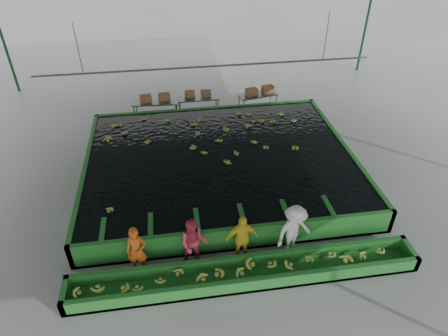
{
  "coord_description": "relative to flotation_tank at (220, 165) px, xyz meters",
  "views": [
    {
      "loc": [
        -1.75,
        -10.83,
        9.23
      ],
      "look_at": [
        0.0,
        0.5,
        1.0
      ],
      "focal_mm": 32.0,
      "sensor_mm": 36.0,
      "label": 1
    }
  ],
  "objects": [
    {
      "name": "ground",
      "position": [
        0.0,
        -1.5,
        -0.45
      ],
      "size": [
        80.0,
        80.0,
        0.0
      ],
      "primitive_type": "plane",
      "color": "gray",
      "rests_on": "ground"
    },
    {
      "name": "shed_roof",
      "position": [
        0.0,
        -1.5,
        4.55
      ],
      "size": [
        20.0,
        22.0,
        0.04
      ],
      "primitive_type": "cube",
      "color": "gray",
      "rests_on": "shed_posts"
    },
    {
      "name": "shed_posts",
      "position": [
        0.0,
        -1.5,
        2.05
      ],
      "size": [
        20.0,
        22.0,
        5.0
      ],
      "primitive_type": null,
      "color": "#15451F",
      "rests_on": "ground"
    },
    {
      "name": "flotation_tank",
      "position": [
        0.0,
        0.0,
        0.0
      ],
      "size": [
        10.0,
        8.0,
        0.9
      ],
      "primitive_type": null,
      "color": "#1F6923",
      "rests_on": "ground"
    },
    {
      "name": "tank_water",
      "position": [
        0.0,
        -0.0,
        0.4
      ],
      "size": [
        9.7,
        7.7,
        0.0
      ],
      "primitive_type": "cube",
      "color": "black",
      "rests_on": "flotation_tank"
    },
    {
      "name": "sorting_trough",
      "position": [
        0.0,
        -5.1,
        -0.2
      ],
      "size": [
        10.0,
        1.0,
        0.5
      ],
      "primitive_type": null,
      "color": "#1F6923",
      "rests_on": "ground"
    },
    {
      "name": "cableway_rail",
      "position": [
        0.0,
        3.5,
        2.55
      ],
      "size": [
        0.08,
        0.08,
        14.0
      ],
      "primitive_type": "cylinder",
      "color": "#59605B",
      "rests_on": "shed_roof"
    },
    {
      "name": "rail_hanger_left",
      "position": [
        -5.0,
        3.5,
        3.55
      ],
      "size": [
        0.04,
        0.04,
        2.0
      ],
      "primitive_type": "cylinder",
      "color": "#59605B",
      "rests_on": "shed_roof"
    },
    {
      "name": "rail_hanger_right",
      "position": [
        5.0,
        3.5,
        3.55
      ],
      "size": [
        0.04,
        0.04,
        2.0
      ],
      "primitive_type": "cylinder",
      "color": "#59605B",
      "rests_on": "shed_roof"
    },
    {
      "name": "worker_a",
      "position": [
        -2.99,
        -4.3,
        0.35
      ],
      "size": [
        0.63,
        0.46,
        1.6
      ],
      "primitive_type": "imported",
      "rotation": [
        0.0,
        0.0,
        -0.13
      ],
      "color": "#C05314",
      "rests_on": "ground"
    },
    {
      "name": "worker_b",
      "position": [
        -1.38,
        -4.3,
        0.39
      ],
      "size": [
        0.88,
        0.72,
        1.68
      ],
      "primitive_type": "imported",
      "rotation": [
        0.0,
        0.0,
        -0.1
      ],
      "color": "#C13349",
      "rests_on": "ground"
    },
    {
      "name": "worker_c",
      "position": [
        0.01,
        -4.3,
        0.37
      ],
      "size": [
        0.99,
        0.48,
        1.64
      ],
      "primitive_type": "imported",
      "rotation": [
        0.0,
        0.0,
        0.08
      ],
      "color": "yellow",
      "rests_on": "ground"
    },
    {
      "name": "worker_d",
      "position": [
        1.58,
        -4.3,
        0.44
      ],
      "size": [
        1.32,
        1.03,
        1.79
      ],
      "primitive_type": "imported",
      "rotation": [
        0.0,
        0.0,
        0.36
      ],
      "color": "white",
      "rests_on": "ground"
    },
    {
      "name": "packing_table_left",
      "position": [
        -2.35,
        4.82,
        0.03
      ],
      "size": [
        2.19,
        1.01,
        0.97
      ],
      "primitive_type": null,
      "rotation": [
        0.0,
        0.0,
        -0.07
      ],
      "color": "#59605B",
      "rests_on": "ground"
    },
    {
      "name": "packing_table_mid",
      "position": [
        -0.32,
        5.05,
        0.01
      ],
      "size": [
        2.01,
        0.81,
        0.92
      ],
      "primitive_type": null,
      "rotation": [
        0.0,
        0.0,
        -0.0
      ],
      "color": "#59605B",
      "rests_on": "ground"
    },
    {
      "name": "packing_table_right",
      "position": [
        2.6,
        5.05,
        -0.02
      ],
      "size": [
        1.98,
        1.07,
        0.85
      ],
      "primitive_type": null,
      "rotation": [
        0.0,
        0.0,
        0.17
      ],
      "color": "#59605B",
      "rests_on": "ground"
    },
    {
      "name": "box_stack_left",
      "position": [
        -2.34,
        4.83,
        0.52
      ],
      "size": [
        1.41,
        0.49,
        0.3
      ],
      "primitive_type": null,
      "rotation": [
        0.0,
        0.0,
        0.08
      ],
      "color": "brown",
      "rests_on": "packing_table_left"
    },
    {
      "name": "box_stack_mid",
      "position": [
        -0.32,
        5.12,
        0.47
      ],
      "size": [
        1.26,
        0.43,
        0.27
      ],
      "primitive_type": null,
      "rotation": [
        0.0,
        0.0,
        -0.07
      ],
      "color": "brown",
      "rests_on": "packing_table_mid"
    },
    {
      "name": "box_stack_right",
      "position": [
        2.7,
        5.11,
        0.4
      ],
      "size": [
        1.48,
        0.69,
        0.31
      ],
      "primitive_type": null,
      "rotation": [
        0.0,
        0.0,
        0.22
      ],
      "color": "brown",
      "rests_on": "packing_table_right"
    },
    {
      "name": "floating_bananas",
      "position": [
        0.0,
        0.8,
        0.4
      ],
      "size": [
        8.38,
        5.71,
        0.11
      ],
      "primitive_type": null,
      "color": "#85A334",
      "rests_on": "tank_water"
    },
    {
      "name": "trough_bananas",
      "position": [
        0.0,
        -5.1,
        -0.05
      ],
      "size": [
        8.85,
        0.59,
        0.12
      ],
      "primitive_type": null,
      "color": "#85A334",
      "rests_on": "sorting_trough"
    }
  ]
}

